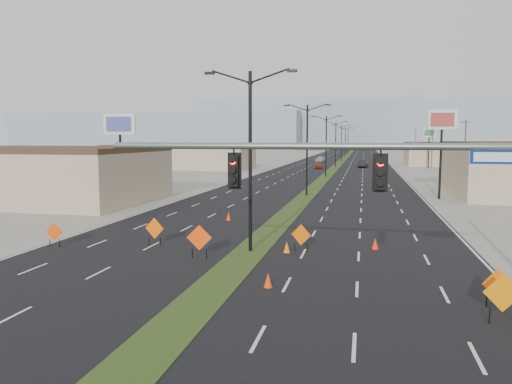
% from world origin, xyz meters
% --- Properties ---
extents(ground, '(600.00, 600.00, 0.00)m').
position_xyz_m(ground, '(0.00, 0.00, 0.00)').
color(ground, gray).
rests_on(ground, ground).
extents(road_surface, '(25.00, 400.00, 0.02)m').
position_xyz_m(road_surface, '(0.00, 100.00, 0.00)').
color(road_surface, black).
rests_on(road_surface, ground).
extents(median_strip, '(2.00, 400.00, 0.04)m').
position_xyz_m(median_strip, '(0.00, 100.00, 0.00)').
color(median_strip, '#253F16').
rests_on(median_strip, ground).
extents(building_sw_far, '(30.00, 14.00, 4.50)m').
position_xyz_m(building_sw_far, '(-32.00, 85.00, 2.25)').
color(building_sw_far, tan).
rests_on(building_sw_far, ground).
extents(building_se_far, '(44.00, 16.00, 5.00)m').
position_xyz_m(building_se_far, '(38.00, 110.00, 2.50)').
color(building_se_far, tan).
rests_on(building_se_far, ground).
extents(mesa_west, '(180.00, 50.00, 22.00)m').
position_xyz_m(mesa_west, '(-120.00, 280.00, 11.00)').
color(mesa_west, '#8B99AD').
rests_on(mesa_west, ground).
extents(mesa_center, '(220.00, 50.00, 28.00)m').
position_xyz_m(mesa_center, '(40.00, 300.00, 14.00)').
color(mesa_center, '#8B99AD').
rests_on(mesa_center, ground).
extents(mesa_backdrop, '(140.00, 50.00, 32.00)m').
position_xyz_m(mesa_backdrop, '(-30.00, 320.00, 16.00)').
color(mesa_backdrop, '#8B99AD').
rests_on(mesa_backdrop, ground).
extents(signal_mast, '(16.30, 0.60, 8.00)m').
position_xyz_m(signal_mast, '(8.56, 2.00, 4.79)').
color(signal_mast, slate).
rests_on(signal_mast, ground).
extents(streetlight_0, '(5.15, 0.24, 10.02)m').
position_xyz_m(streetlight_0, '(0.00, 12.00, 5.42)').
color(streetlight_0, black).
rests_on(streetlight_0, ground).
extents(streetlight_1, '(5.15, 0.24, 10.02)m').
position_xyz_m(streetlight_1, '(0.00, 40.00, 5.42)').
color(streetlight_1, black).
rests_on(streetlight_1, ground).
extents(streetlight_2, '(5.15, 0.24, 10.02)m').
position_xyz_m(streetlight_2, '(0.00, 68.00, 5.42)').
color(streetlight_2, black).
rests_on(streetlight_2, ground).
extents(streetlight_3, '(5.15, 0.24, 10.02)m').
position_xyz_m(streetlight_3, '(0.00, 96.00, 5.42)').
color(streetlight_3, black).
rests_on(streetlight_3, ground).
extents(streetlight_4, '(5.15, 0.24, 10.02)m').
position_xyz_m(streetlight_4, '(0.00, 124.00, 5.42)').
color(streetlight_4, black).
rests_on(streetlight_4, ground).
extents(streetlight_5, '(5.15, 0.24, 10.02)m').
position_xyz_m(streetlight_5, '(0.00, 152.00, 5.42)').
color(streetlight_5, black).
rests_on(streetlight_5, ground).
extents(streetlight_6, '(5.15, 0.24, 10.02)m').
position_xyz_m(streetlight_6, '(0.00, 180.00, 5.42)').
color(streetlight_6, black).
rests_on(streetlight_6, ground).
extents(utility_pole_1, '(1.60, 0.20, 9.00)m').
position_xyz_m(utility_pole_1, '(20.00, 60.00, 4.67)').
color(utility_pole_1, '#4C3823').
rests_on(utility_pole_1, ground).
extents(utility_pole_2, '(1.60, 0.20, 9.00)m').
position_xyz_m(utility_pole_2, '(20.00, 95.00, 4.67)').
color(utility_pole_2, '#4C3823').
rests_on(utility_pole_2, ground).
extents(utility_pole_3, '(1.60, 0.20, 9.00)m').
position_xyz_m(utility_pole_3, '(20.00, 130.00, 4.67)').
color(utility_pole_3, '#4C3823').
rests_on(utility_pole_3, ground).
extents(car_left, '(1.79, 3.86, 1.28)m').
position_xyz_m(car_left, '(-3.01, 89.68, 0.64)').
color(car_left, '#9C2D11').
rests_on(car_left, ground).
extents(car_mid, '(2.33, 5.13, 1.63)m').
position_xyz_m(car_mid, '(5.98, 96.50, 0.82)').
color(car_mid, black).
rests_on(car_mid, ground).
extents(car_far, '(2.52, 5.08, 1.42)m').
position_xyz_m(car_far, '(-5.37, 120.12, 0.71)').
color(car_far, '#B1B6BB').
rests_on(car_far, ground).
extents(construction_sign_0, '(1.10, 0.09, 1.46)m').
position_xyz_m(construction_sign_0, '(-11.50, 10.69, 0.85)').
color(construction_sign_0, '#E24104').
rests_on(construction_sign_0, ground).
extents(construction_sign_1, '(1.34, 0.23, 1.80)m').
position_xyz_m(construction_sign_1, '(-2.29, 9.85, 1.06)').
color(construction_sign_1, '#FC4005').
rests_on(construction_sign_1, ground).
extents(construction_sign_2, '(1.25, 0.27, 1.68)m').
position_xyz_m(construction_sign_2, '(-5.90, 12.28, 0.99)').
color(construction_sign_2, '#F55805').
rests_on(construction_sign_2, ground).
extents(construction_sign_3, '(1.14, 0.41, 1.58)m').
position_xyz_m(construction_sign_3, '(2.82, 12.45, 0.93)').
color(construction_sign_3, '#E85804').
rests_on(construction_sign_3, ground).
extents(construction_sign_4, '(1.35, 0.20, 1.80)m').
position_xyz_m(construction_sign_4, '(10.91, 3.00, 1.07)').
color(construction_sign_4, orange).
rests_on(construction_sign_4, ground).
extents(construction_sign_5, '(1.10, 0.30, 1.49)m').
position_xyz_m(construction_sign_5, '(11.14, 4.78, 0.87)').
color(construction_sign_5, '#EB5104').
rests_on(construction_sign_5, ground).
extents(cone_0, '(0.42, 0.42, 0.64)m').
position_xyz_m(cone_0, '(2.27, 5.47, 0.32)').
color(cone_0, '#D83904').
rests_on(cone_0, ground).
extents(cone_1, '(0.47, 0.47, 0.64)m').
position_xyz_m(cone_1, '(2.06, 12.09, 0.32)').
color(cone_1, orange).
rests_on(cone_1, ground).
extents(cone_2, '(0.50, 0.50, 0.66)m').
position_xyz_m(cone_2, '(6.90, 14.04, 0.33)').
color(cone_2, '#EA3104').
rests_on(cone_2, ground).
extents(cone_3, '(0.45, 0.45, 0.66)m').
position_xyz_m(cone_3, '(-4.04, 22.07, 0.33)').
color(cone_3, '#F83105').
rests_on(cone_3, ground).
extents(pole_sign_west, '(2.80, 0.92, 8.56)m').
position_xyz_m(pole_sign_west, '(-15.37, 26.57, 6.93)').
color(pole_sign_west, black).
rests_on(pole_sign_west, ground).
extents(pole_sign_east_near, '(3.05, 0.88, 9.30)m').
position_xyz_m(pole_sign_east_near, '(14.00, 40.16, 7.58)').
color(pole_sign_east_near, black).
rests_on(pole_sign_east_near, ground).
extents(pole_sign_east_far, '(2.74, 1.14, 8.45)m').
position_xyz_m(pole_sign_east_far, '(19.65, 97.50, 6.83)').
color(pole_sign_east_far, black).
rests_on(pole_sign_east_far, ground).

